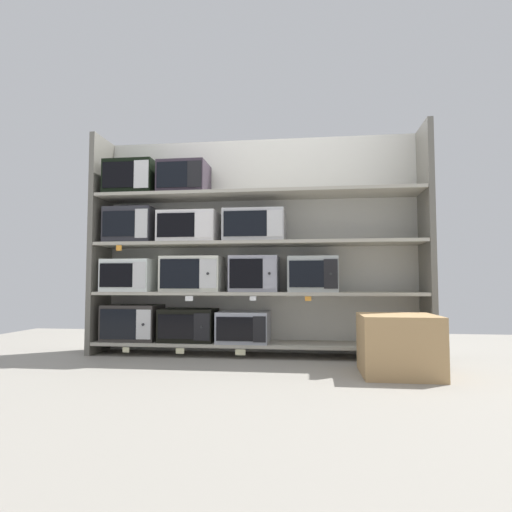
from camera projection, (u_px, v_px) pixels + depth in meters
name	position (u px, v px, depth m)	size (l,w,h in m)	color
ground	(238.00, 381.00, 2.94)	(6.98, 6.00, 0.02)	gray
back_panel	(259.00, 244.00, 4.23)	(3.18, 0.04, 2.08)	beige
upright_left	(100.00, 244.00, 4.19)	(0.05, 0.42, 2.08)	#68645B
upright_right	(427.00, 240.00, 3.81)	(0.05, 0.42, 2.08)	#68645B
shelf_0	(256.00, 344.00, 3.94)	(2.98, 0.42, 0.03)	#ADA899
microwave_0	(133.00, 322.00, 4.09)	(0.51, 0.38, 0.33)	#322E2C
microwave_1	(189.00, 325.00, 4.02)	(0.50, 0.37, 0.30)	black
microwave_2	(244.00, 327.00, 3.96)	(0.46, 0.42, 0.28)	#9CA0AC
price_tag_0	(126.00, 350.00, 3.87)	(0.06, 0.00, 0.05)	beige
price_tag_1	(180.00, 351.00, 3.80)	(0.08, 0.00, 0.05)	beige
price_tag_2	(240.00, 352.00, 3.74)	(0.09, 0.00, 0.05)	beige
shelf_1	(256.00, 293.00, 3.97)	(2.98, 0.42, 0.03)	#ADA899
microwave_3	(131.00, 276.00, 4.12)	(0.46, 0.42, 0.30)	silver
microwave_4	(192.00, 274.00, 4.05)	(0.56, 0.35, 0.33)	silver
microwave_5	(255.00, 274.00, 3.98)	(0.44, 0.37, 0.33)	#9B9BA7
microwave_6	(313.00, 274.00, 3.91)	(0.44, 0.42, 0.32)	#9FA6A3
price_tag_3	(189.00, 298.00, 3.82)	(0.07, 0.00, 0.04)	white
price_tag_4	(253.00, 298.00, 3.75)	(0.06, 0.00, 0.04)	white
price_tag_5	(308.00, 299.00, 3.70)	(0.05, 0.00, 0.04)	orange
shelf_2	(256.00, 244.00, 4.00)	(2.98, 0.42, 0.03)	#ADA899
microwave_7	(132.00, 226.00, 4.15)	(0.46, 0.35, 0.34)	#2E2E35
microwave_8	(190.00, 228.00, 4.08)	(0.54, 0.41, 0.29)	silver
microwave_9	(255.00, 226.00, 4.01)	(0.56, 0.41, 0.29)	#B8B8BA
price_tag_6	(119.00, 248.00, 3.93)	(0.05, 0.00, 0.05)	orange
shelf_3	(256.00, 195.00, 4.03)	(2.98, 0.42, 0.03)	#ADA899
microwave_10	(133.00, 180.00, 4.18)	(0.47, 0.41, 0.32)	black
microwave_11	(184.00, 179.00, 4.12)	(0.45, 0.37, 0.30)	#332934
shipping_carton	(399.00, 345.00, 3.11)	(0.54, 0.54, 0.43)	tan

